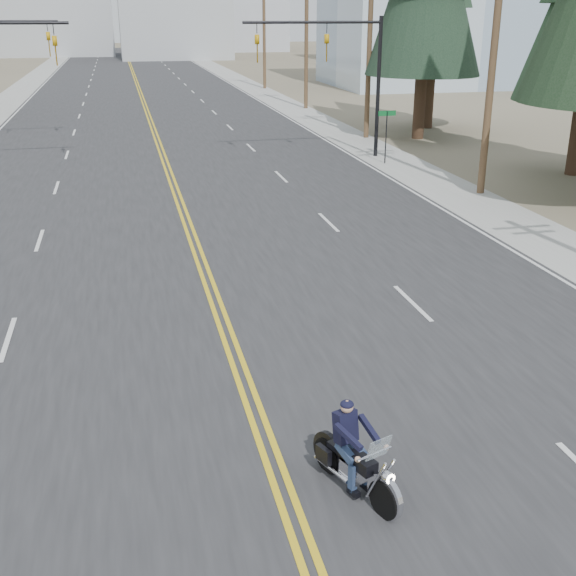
{
  "coord_description": "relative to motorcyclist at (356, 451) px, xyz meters",
  "views": [
    {
      "loc": [
        -2.05,
        -4.27,
        7.07
      ],
      "look_at": [
        1.16,
        9.75,
        1.6
      ],
      "focal_mm": 45.0,
      "sensor_mm": 36.0,
      "label": 1
    }
  ],
  "objects": [
    {
      "name": "sidewalk_right",
      "position": [
        10.41,
        65.25,
        -0.76
      ],
      "size": [
        3.0,
        200.0,
        0.01
      ],
      "primitive_type": "cube",
      "color": "#A5A5A0",
      "rests_on": "ground"
    },
    {
      "name": "street_sign",
      "position": [
        9.71,
        25.25,
        1.04
      ],
      "size": [
        0.9,
        0.06,
        2.62
      ],
      "color": "black",
      "rests_on": "ground"
    },
    {
      "name": "traffic_mast_right",
      "position": [
        7.88,
        27.25,
        4.17
      ],
      "size": [
        7.1,
        0.26,
        7.0
      ],
      "color": "black",
      "rests_on": "ground"
    },
    {
      "name": "haze_bldg_c",
      "position": [
        38.91,
        105.25,
        8.24
      ],
      "size": [
        16.0,
        12.0,
        18.0
      ],
      "primitive_type": "cube",
      "color": "#B7BCC6",
      "rests_on": "ground"
    },
    {
      "name": "utility_pole_c",
      "position": [
        11.41,
        33.25,
        4.97
      ],
      "size": [
        2.2,
        0.3,
        11.0
      ],
      "color": "brown",
      "rests_on": "ground"
    },
    {
      "name": "utility_pole_d",
      "position": [
        11.41,
        48.25,
        5.22
      ],
      "size": [
        2.2,
        0.3,
        11.5
      ],
      "color": "brown",
      "rests_on": "ground"
    },
    {
      "name": "utility_pole_e",
      "position": [
        11.41,
        65.25,
        4.97
      ],
      "size": [
        2.2,
        0.3,
        11.0
      ],
      "color": "brown",
      "rests_on": "ground"
    },
    {
      "name": "utility_pole_b",
      "position": [
        11.41,
        18.25,
        5.22
      ],
      "size": [
        2.2,
        0.3,
        11.5
      ],
      "color": "brown",
      "rests_on": "ground"
    },
    {
      "name": "haze_bldg_e",
      "position": [
        23.91,
        145.25,
        5.24
      ],
      "size": [
        14.0,
        14.0,
        12.0
      ],
      "primitive_type": "cube",
      "color": "#B7BCC6",
      "rests_on": "ground"
    },
    {
      "name": "sidewalk_left",
      "position": [
        -12.59,
        65.25,
        -0.76
      ],
      "size": [
        3.0,
        200.0,
        0.01
      ],
      "primitive_type": "cube",
      "color": "#A5A5A0",
      "rests_on": "ground"
    },
    {
      "name": "haze_bldg_b",
      "position": [
        6.91,
        120.25,
        6.24
      ],
      "size": [
        18.0,
        14.0,
        14.0
      ],
      "primitive_type": "cube",
      "color": "#ADB2B7",
      "rests_on": "ground"
    },
    {
      "name": "motorcyclist",
      "position": [
        0.0,
        0.0,
        0.0
      ],
      "size": [
        1.49,
        2.13,
        1.53
      ],
      "primitive_type": null,
      "rotation": [
        0.0,
        0.0,
        3.51
      ],
      "color": "black",
      "rests_on": "ground"
    },
    {
      "name": "road",
      "position": [
        -1.09,
        65.25,
        -0.76
      ],
      "size": [
        20.0,
        200.0,
        0.01
      ],
      "primitive_type": "cube",
      "color": "#303033",
      "rests_on": "ground"
    }
  ]
}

